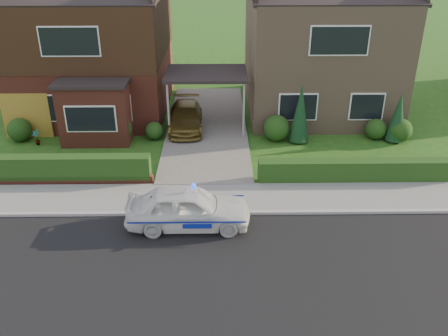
{
  "coord_description": "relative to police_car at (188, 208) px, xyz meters",
  "views": [
    {
      "loc": [
        0.52,
        -10.63,
        8.68
      ],
      "look_at": [
        0.72,
        3.5,
        1.55
      ],
      "focal_mm": 38.0,
      "sensor_mm": 36.0,
      "label": 1
    }
  ],
  "objects": [
    {
      "name": "sidewalk",
      "position": [
        0.45,
        1.7,
        -0.63
      ],
      "size": [
        60.0,
        2.0,
        0.1
      ],
      "primitive_type": "cube",
      "color": "slate",
      "rests_on": "ground"
    },
    {
      "name": "police_car",
      "position": [
        0.0,
        0.0,
        0.0
      ],
      "size": [
        3.67,
        3.99,
        1.52
      ],
      "rotation": [
        0.0,
        0.0,
        1.57
      ],
      "color": "silver",
      "rests_on": "ground"
    },
    {
      "name": "potted_plant_b",
      "position": [
        -5.93,
        6.6,
        -0.33
      ],
      "size": [
        0.46,
        0.41,
        0.71
      ],
      "primitive_type": "imported",
      "rotation": [
        0.0,
        0.0,
        0.3
      ],
      "color": "gray",
      "rests_on": "ground"
    },
    {
      "name": "potted_plant_a",
      "position": [
        -7.13,
        6.6,
        -0.33
      ],
      "size": [
        0.43,
        0.35,
        0.69
      ],
      "primitive_type": "imported",
      "rotation": [
        0.0,
        0.0,
        -0.33
      ],
      "color": "gray",
      "rests_on": "ground"
    },
    {
      "name": "driveway",
      "position": [
        0.45,
        8.6,
        -0.62
      ],
      "size": [
        3.8,
        12.0,
        0.12
      ],
      "primitive_type": "cube",
      "color": "#666059",
      "rests_on": "ground"
    },
    {
      "name": "shrub_right_far",
      "position": [
        9.25,
        6.8,
        -0.14
      ],
      "size": [
        1.08,
        1.08,
        1.08
      ],
      "primitive_type": "sphere",
      "color": "#113310",
      "rests_on": "ground"
    },
    {
      "name": "conifer_b",
      "position": [
        9.05,
        6.8,
        0.42
      ],
      "size": [
        0.9,
        0.9,
        2.2
      ],
      "primitive_type": "cone",
      "color": "black",
      "rests_on": "ground"
    },
    {
      "name": "shrub_left_mid",
      "position": [
        -3.55,
        6.9,
        -0.02
      ],
      "size": [
        1.32,
        1.32,
        1.32
      ],
      "primitive_type": "sphere",
      "color": "#113310",
      "rests_on": "ground"
    },
    {
      "name": "road",
      "position": [
        0.45,
        -2.4,
        -0.68
      ],
      "size": [
        60.0,
        6.0,
        0.02
      ],
      "primitive_type": "cube",
      "color": "black",
      "rests_on": "ground"
    },
    {
      "name": "hedge_left",
      "position": [
        -5.35,
        3.05,
        -0.68
      ],
      "size": [
        7.5,
        0.55,
        0.9
      ],
      "primitive_type": "cube",
      "color": "#113310",
      "rests_on": "ground"
    },
    {
      "name": "kerb",
      "position": [
        0.45,
        0.65,
        -0.62
      ],
      "size": [
        60.0,
        0.16,
        0.12
      ],
      "primitive_type": "cube",
      "color": "#9E9993",
      "rests_on": "ground"
    },
    {
      "name": "shrub_left_far",
      "position": [
        -8.05,
        7.1,
        -0.14
      ],
      "size": [
        1.08,
        1.08,
        1.08
      ],
      "primitive_type": "sphere",
      "color": "#113310",
      "rests_on": "ground"
    },
    {
      "name": "dwarf_wall",
      "position": [
        -5.35,
        2.9,
        -0.5
      ],
      "size": [
        7.7,
        0.25,
        0.36
      ],
      "primitive_type": "cube",
      "color": "brown",
      "rests_on": "ground"
    },
    {
      "name": "house_right",
      "position": [
        6.25,
        11.59,
        2.98
      ],
      "size": [
        7.5,
        8.06,
        7.25
      ],
      "color": "#8E7257",
      "rests_on": "ground"
    },
    {
      "name": "shrub_right_near",
      "position": [
        3.65,
        7.0,
        -0.08
      ],
      "size": [
        1.2,
        1.2,
        1.2
      ],
      "primitive_type": "sphere",
      "color": "#113310",
      "rests_on": "ground"
    },
    {
      "name": "conifer_a",
      "position": [
        4.65,
        6.8,
        0.62
      ],
      "size": [
        0.9,
        0.9,
        2.6
      ],
      "primitive_type": "cone",
      "color": "black",
      "rests_on": "ground"
    },
    {
      "name": "ground",
      "position": [
        0.45,
        -2.4,
        -0.68
      ],
      "size": [
        120.0,
        120.0,
        0.0
      ],
      "primitive_type": "plane",
      "color": "#175215",
      "rests_on": "ground"
    },
    {
      "name": "shrub_right_mid",
      "position": [
        8.25,
        7.1,
        -0.2
      ],
      "size": [
        0.96,
        0.96,
        0.96
      ],
      "primitive_type": "sphere",
      "color": "#113310",
      "rests_on": "ground"
    },
    {
      "name": "hedge_right",
      "position": [
        6.25,
        2.95,
        -0.68
      ],
      "size": [
        7.5,
        0.55,
        0.8
      ],
      "primitive_type": "cube",
      "color": "#113310",
      "rests_on": "ground"
    },
    {
      "name": "potted_plant_c",
      "position": [
        -2.48,
        3.6,
        -0.35
      ],
      "size": [
        0.38,
        0.38,
        0.66
      ],
      "primitive_type": "imported",
      "rotation": [
        0.0,
        0.0,
        1.59
      ],
      "color": "gray",
      "rests_on": "ground"
    },
    {
      "name": "driveway_car",
      "position": [
        -0.55,
        8.27,
        0.0
      ],
      "size": [
        1.72,
        3.94,
        1.13
      ],
      "primitive_type": "imported",
      "rotation": [
        0.0,
        0.0,
        0.04
      ],
      "color": "brown",
      "rests_on": "driveway"
    },
    {
      "name": "garage_door",
      "position": [
        -7.8,
        7.56,
        0.37
      ],
      "size": [
        2.2,
        0.1,
        2.1
      ],
      "primitive_type": "cube",
      "color": "olive",
      "rests_on": "ground"
    },
    {
      "name": "shrub_left_near",
      "position": [
        -1.95,
        7.2,
        -0.26
      ],
      "size": [
        0.84,
        0.84,
        0.84
      ],
      "primitive_type": "sphere",
      "color": "#113310",
      "rests_on": "ground"
    },
    {
      "name": "carport_link",
      "position": [
        0.45,
        8.55,
        1.98
      ],
      "size": [
        3.8,
        3.0,
        2.77
      ],
      "color": "black",
      "rests_on": "ground"
    },
    {
      "name": "house_left",
      "position": [
        -5.33,
        11.5,
        3.13
      ],
      "size": [
        7.5,
        9.53,
        7.25
      ],
      "color": "brown",
      "rests_on": "ground"
    }
  ]
}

